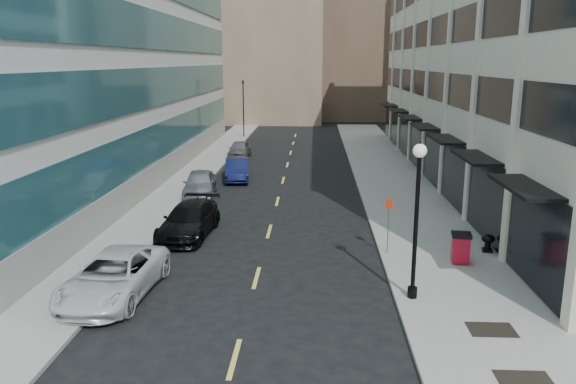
# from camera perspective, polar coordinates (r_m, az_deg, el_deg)

# --- Properties ---
(sidewalk_right) EXTENTS (5.00, 80.00, 0.15)m
(sidewalk_right) POSITION_cam_1_polar(r_m,az_deg,el_deg) (33.51, 11.82, -0.96)
(sidewalk_right) COLOR gray
(sidewalk_right) RESTS_ON ground
(sidewalk_left) EXTENTS (3.00, 80.00, 0.15)m
(sidewalk_left) POSITION_cam_1_polar(r_m,az_deg,el_deg) (34.20, -12.02, -0.68)
(sidewalk_left) COLOR gray
(sidewalk_left) RESTS_ON ground
(building_right) EXTENTS (15.30, 46.50, 18.25)m
(building_right) POSITION_cam_1_polar(r_m,az_deg,el_deg) (41.79, 24.13, 13.30)
(building_right) COLOR beige
(building_right) RESTS_ON ground
(building_left) EXTENTS (16.14, 46.00, 20.00)m
(building_left) POSITION_cam_1_polar(r_m,az_deg,el_deg) (43.13, -22.88, 14.70)
(building_left) COLOR silver
(building_left) RESTS_ON ground
(skyline_tan_near) EXTENTS (14.00, 18.00, 28.00)m
(skyline_tan_near) POSITION_cam_1_polar(r_m,az_deg,el_deg) (80.54, -1.72, 17.39)
(skyline_tan_near) COLOR #8C795C
(skyline_tan_near) RESTS_ON ground
(skyline_tan_far) EXTENTS (12.00, 14.00, 22.00)m
(skyline_tan_far) POSITION_cam_1_polar(r_m,az_deg,el_deg) (91.58, -7.67, 14.90)
(skyline_tan_far) COLOR #8C795C
(skyline_tan_far) RESTS_ON ground
(skyline_stone) EXTENTS (10.00, 14.00, 20.00)m
(skyline_stone) POSITION_cam_1_polar(r_m,az_deg,el_deg) (79.70, 14.67, 14.15)
(skyline_stone) COLOR beige
(skyline_stone) RESTS_ON ground
(grate_mid) EXTENTS (1.40, 1.00, 0.01)m
(grate_mid) POSITION_cam_1_polar(r_m,az_deg,el_deg) (16.25, 22.93, -17.25)
(grate_mid) COLOR black
(grate_mid) RESTS_ON sidewalk_right
(grate_far) EXTENTS (1.40, 1.00, 0.01)m
(grate_far) POSITION_cam_1_polar(r_m,az_deg,el_deg) (18.58, 19.96, -13.00)
(grate_far) COLOR black
(grate_far) RESTS_ON sidewalk_right
(road_centerline) EXTENTS (0.15, 68.20, 0.01)m
(road_centerline) POSITION_cam_1_polar(r_m,az_deg,el_deg) (30.28, -1.47, -2.33)
(road_centerline) COLOR #D8CC4C
(road_centerline) RESTS_ON ground
(traffic_signal) EXTENTS (0.66, 0.66, 6.98)m
(traffic_signal) POSITION_cam_1_polar(r_m,az_deg,el_deg) (60.63, -4.60, 10.90)
(traffic_signal) COLOR black
(traffic_signal) RESTS_ON ground
(car_white_van) EXTENTS (2.90, 5.66, 1.53)m
(car_white_van) POSITION_cam_1_polar(r_m,az_deg,el_deg) (20.73, -17.29, -8.17)
(car_white_van) COLOR silver
(car_white_van) RESTS_ON ground
(car_black_pickup) EXTENTS (2.48, 5.33, 1.51)m
(car_black_pickup) POSITION_cam_1_polar(r_m,az_deg,el_deg) (26.92, -10.03, -2.86)
(car_black_pickup) COLOR black
(car_black_pickup) RESTS_ON ground
(car_silver_sedan) EXTENTS (2.41, 4.88, 1.60)m
(car_silver_sedan) POSITION_cam_1_polar(r_m,az_deg,el_deg) (34.60, -8.94, 0.84)
(car_silver_sedan) COLOR gray
(car_silver_sedan) RESTS_ON ground
(car_blue_sedan) EXTENTS (2.12, 4.62, 1.47)m
(car_blue_sedan) POSITION_cam_1_polar(r_m,az_deg,el_deg) (39.10, -5.20, 2.27)
(car_blue_sedan) COLOR #121845
(car_blue_sedan) RESTS_ON ground
(car_grey_sedan) EXTENTS (1.74, 4.25, 1.44)m
(car_grey_sedan) POSITION_cam_1_polar(r_m,az_deg,el_deg) (48.10, -4.95, 4.32)
(car_grey_sedan) COLOR slate
(car_grey_sedan) RESTS_ON ground
(trash_bin) EXTENTS (0.86, 0.91, 1.24)m
(trash_bin) POSITION_cam_1_polar(r_m,az_deg,el_deg) (23.68, 17.13, -5.35)
(trash_bin) COLOR #AD0B23
(trash_bin) RESTS_ON sidewalk_right
(lamppost) EXTENTS (0.45, 0.45, 5.46)m
(lamppost) POSITION_cam_1_polar(r_m,az_deg,el_deg) (19.11, 12.96, -1.54)
(lamppost) COLOR black
(lamppost) RESTS_ON sidewalk_right
(sign_post) EXTENTS (0.30, 0.07, 2.52)m
(sign_post) POSITION_cam_1_polar(r_m,az_deg,el_deg) (23.86, 10.19, -2.44)
(sign_post) COLOR slate
(sign_post) RESTS_ON sidewalk_right
(urn_planter) EXTENTS (0.56, 0.56, 0.77)m
(urn_planter) POSITION_cam_1_polar(r_m,az_deg,el_deg) (25.45, 19.65, -4.71)
(urn_planter) COLOR black
(urn_planter) RESTS_ON sidewalk_right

